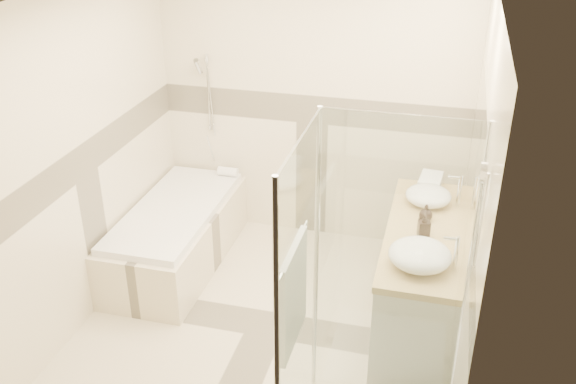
% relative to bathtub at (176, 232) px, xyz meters
% --- Properties ---
extents(room, '(2.82, 3.02, 2.52)m').
position_rel_bathtub_xyz_m(room, '(1.08, -0.64, 0.95)').
color(room, beige).
rests_on(room, ground).
extents(bathtub, '(0.75, 1.70, 0.56)m').
position_rel_bathtub_xyz_m(bathtub, '(0.00, 0.00, 0.00)').
color(bathtub, beige).
rests_on(bathtub, ground).
extents(vanity, '(0.58, 1.62, 0.85)m').
position_rel_bathtub_xyz_m(vanity, '(2.15, -0.35, 0.12)').
color(vanity, silver).
rests_on(vanity, ground).
extents(shower_enclosure, '(0.96, 0.93, 2.04)m').
position_rel_bathtub_xyz_m(shower_enclosure, '(1.86, -1.62, 0.20)').
color(shower_enclosure, beige).
rests_on(shower_enclosure, ground).
extents(vessel_sink_near, '(0.35, 0.35, 0.14)m').
position_rel_bathtub_xyz_m(vessel_sink_near, '(2.13, 0.06, 0.61)').
color(vessel_sink_near, white).
rests_on(vessel_sink_near, vanity).
extents(vessel_sink_far, '(0.41, 0.41, 0.17)m').
position_rel_bathtub_xyz_m(vessel_sink_far, '(2.13, -0.84, 0.63)').
color(vessel_sink_far, white).
rests_on(vessel_sink_far, vanity).
extents(faucet_near, '(0.11, 0.03, 0.27)m').
position_rel_bathtub_xyz_m(faucet_near, '(2.35, 0.06, 0.70)').
color(faucet_near, silver).
rests_on(faucet_near, vanity).
extents(faucet_far, '(0.10, 0.03, 0.25)m').
position_rel_bathtub_xyz_m(faucet_far, '(2.35, -0.84, 0.69)').
color(faucet_far, silver).
rests_on(faucet_far, vanity).
extents(amenity_bottle_a, '(0.10, 0.10, 0.18)m').
position_rel_bathtub_xyz_m(amenity_bottle_a, '(2.13, -0.45, 0.63)').
color(amenity_bottle_a, black).
rests_on(amenity_bottle_a, vanity).
extents(amenity_bottle_b, '(0.12, 0.12, 0.13)m').
position_rel_bathtub_xyz_m(amenity_bottle_b, '(2.13, -0.21, 0.61)').
color(amenity_bottle_b, black).
rests_on(amenity_bottle_b, vanity).
extents(folded_towels, '(0.19, 0.30, 0.09)m').
position_rel_bathtub_xyz_m(folded_towels, '(2.13, 0.37, 0.59)').
color(folded_towels, white).
rests_on(folded_towels, vanity).
extents(rolled_towel, '(0.19, 0.09, 0.09)m').
position_rel_bathtub_xyz_m(rolled_towel, '(0.24, 0.72, 0.30)').
color(rolled_towel, white).
rests_on(rolled_towel, bathtub).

